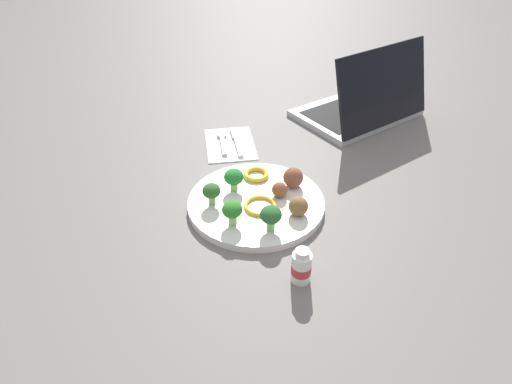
{
  "coord_description": "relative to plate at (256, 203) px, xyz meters",
  "views": [
    {
      "loc": [
        -0.7,
        0.09,
        0.55
      ],
      "look_at": [
        0.0,
        0.0,
        0.04
      ],
      "focal_mm": 30.45,
      "sensor_mm": 36.0,
      "label": 1
    }
  ],
  "objects": [
    {
      "name": "meatball_front_right",
      "position": [
        0.04,
        -0.08,
        0.03
      ],
      "size": [
        0.04,
        0.04,
        0.04
      ],
      "primitive_type": "sphere",
      "color": "brown",
      "rests_on": "plate"
    },
    {
      "name": "pepper_ring_front_left",
      "position": [
        -0.03,
        -0.01,
        0.01
      ],
      "size": [
        0.09,
        0.09,
        0.01
      ],
      "primitive_type": "torus",
      "rotation": [
        0.0,
        0.0,
        0.7
      ],
      "color": "yellow",
      "rests_on": "plate"
    },
    {
      "name": "broccoli_floret_near_rim",
      "position": [
        -0.07,
        0.05,
        0.04
      ],
      "size": [
        0.04,
        0.04,
        0.05
      ],
      "color": "#A3CD82",
      "rests_on": "plate"
    },
    {
      "name": "ground_plane",
      "position": [
        0.0,
        0.0,
        -0.01
      ],
      "size": [
        4.0,
        4.0,
        0.0
      ],
      "primitive_type": "plane",
      "color": "slate"
    },
    {
      "name": "pepper_ring_back_right",
      "position": [
        0.08,
        -0.01,
        0.01
      ],
      "size": [
        0.08,
        0.08,
        0.01
      ],
      "primitive_type": "torus",
      "rotation": [
        0.0,
        0.0,
        5.34
      ],
      "color": "yellow",
      "rests_on": "plate"
    },
    {
      "name": "broccoli_floret_mid_right",
      "position": [
        0.04,
        0.04,
        0.04
      ],
      "size": [
        0.04,
        0.04,
        0.05
      ],
      "color": "#9ED06B",
      "rests_on": "plate"
    },
    {
      "name": "meatball_mid_left",
      "position": [
        -0.06,
        -0.07,
        0.03
      ],
      "size": [
        0.04,
        0.04,
        0.04
      ],
      "primitive_type": "sphere",
      "color": "brown",
      "rests_on": "plate"
    },
    {
      "name": "knife",
      "position": [
        0.27,
        0.01,
        -0.0
      ],
      "size": [
        0.15,
        0.02,
        0.01
      ],
      "color": "white",
      "rests_on": "napkin"
    },
    {
      "name": "laptop",
      "position": [
        0.36,
        -0.35,
        0.03
      ],
      "size": [
        0.34,
        0.39,
        0.21
      ],
      "color": "#B9B9B9",
      "rests_on": "ground_plane"
    },
    {
      "name": "broccoli_floret_back_left",
      "position": [
        -0.09,
        -0.01,
        0.04
      ],
      "size": [
        0.04,
        0.04,
        0.05
      ],
      "color": "#8DCC6A",
      "rests_on": "plate"
    },
    {
      "name": "plate",
      "position": [
        0.0,
        0.0,
        0.0
      ],
      "size": [
        0.28,
        0.28,
        0.02
      ],
      "primitive_type": "cylinder",
      "color": "white",
      "rests_on": "ground_plane"
    },
    {
      "name": "meatball_near_rim",
      "position": [
        0.01,
        -0.05,
        0.02
      ],
      "size": [
        0.03,
        0.03,
        0.03
      ],
      "primitive_type": "sphere",
      "color": "brown",
      "rests_on": "plate"
    },
    {
      "name": "napkin",
      "position": [
        0.26,
        0.03,
        -0.01
      ],
      "size": [
        0.17,
        0.12,
        0.01
      ],
      "primitive_type": "cube",
      "rotation": [
        0.0,
        0.0,
        0.02
      ],
      "color": "white",
      "rests_on": "ground_plane"
    },
    {
      "name": "yogurt_bottle",
      "position": [
        -0.21,
        -0.05,
        0.02
      ],
      "size": [
        0.03,
        0.03,
        0.07
      ],
      "color": "white",
      "rests_on": "ground_plane"
    },
    {
      "name": "fork",
      "position": [
        0.27,
        0.05,
        -0.0
      ],
      "size": [
        0.12,
        0.02,
        0.01
      ],
      "color": "silver",
      "rests_on": "napkin"
    },
    {
      "name": "broccoli_floret_center",
      "position": [
        -0.0,
        0.09,
        0.04
      ],
      "size": [
        0.04,
        0.04,
        0.05
      ],
      "color": "#91BA6F",
      "rests_on": "plate"
    }
  ]
}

